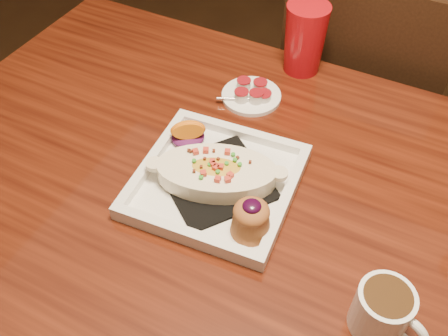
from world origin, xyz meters
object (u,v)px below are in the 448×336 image
at_px(chair_far, 356,105).
at_px(plate, 219,180).
at_px(red_tumbler, 305,39).
at_px(table, 274,239).
at_px(saucer, 250,94).
at_px(coffee_mug, 384,310).

height_order(chair_far, plate, chair_far).
xyz_separation_m(chair_far, red_tumbler, (-0.11, -0.23, 0.32)).
bearing_deg(table, plate, -174.50).
bearing_deg(table, saucer, 124.46).
height_order(saucer, red_tumbler, red_tumbler).
distance_m(table, saucer, 0.32).
bearing_deg(saucer, red_tumbler, 68.50).
relative_size(table, red_tumbler, 9.48).
xyz_separation_m(table, red_tumbler, (-0.11, 0.40, 0.18)).
bearing_deg(saucer, coffee_mug, -45.01).
bearing_deg(table, red_tumbler, 105.66).
height_order(plate, coffee_mug, coffee_mug).
distance_m(chair_far, saucer, 0.49).
bearing_deg(saucer, chair_far, 65.73).
bearing_deg(saucer, table, -55.54).
height_order(table, plate, plate).
xyz_separation_m(plate, saucer, (-0.06, 0.26, -0.02)).
relative_size(chair_far, red_tumbler, 5.88).
height_order(coffee_mug, saucer, coffee_mug).
relative_size(table, chair_far, 1.61).
distance_m(coffee_mug, saucer, 0.55).
xyz_separation_m(coffee_mug, saucer, (-0.38, 0.38, -0.04)).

